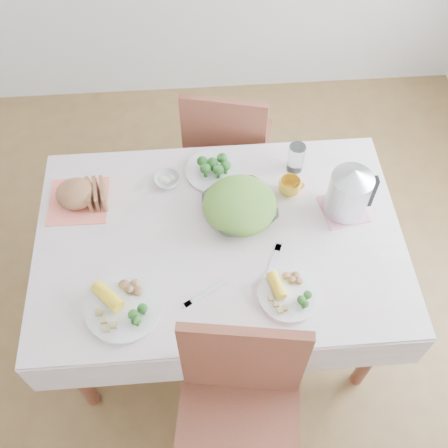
{
  "coord_description": "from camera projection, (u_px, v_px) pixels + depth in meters",
  "views": [
    {
      "loc": [
        -0.07,
        -1.17,
        2.55
      ],
      "look_at": [
        0.02,
        0.02,
        0.82
      ],
      "focal_mm": 42.0,
      "sensor_mm": 36.0,
      "label": 1
    }
  ],
  "objects": [
    {
      "name": "dinner_plate_right",
      "position": [
        289.0,
        294.0,
        1.98
      ],
      "size": [
        0.26,
        0.26,
        0.02
      ],
      "primitive_type": "cylinder",
      "rotation": [
        0.0,
        0.0,
        -0.12
      ],
      "color": "white",
      "rests_on": "tablecloth"
    },
    {
      "name": "glass_tumbler",
      "position": [
        296.0,
        159.0,
        2.29
      ],
      "size": [
        0.09,
        0.09,
        0.14
      ],
      "primitive_type": "cylinder",
      "rotation": [
        0.0,
        0.0,
        0.31
      ],
      "color": "white",
      "rests_on": "tablecloth"
    },
    {
      "name": "floor",
      "position": [
        221.0,
        316.0,
        2.77
      ],
      "size": [
        3.6,
        3.6,
        0.0
      ],
      "primitive_type": "plane",
      "color": "brown",
      "rests_on": "ground"
    },
    {
      "name": "fork_right",
      "position": [
        272.0,
        265.0,
        2.06
      ],
      "size": [
        0.1,
        0.2,
        0.0
      ],
      "primitive_type": "cube",
      "rotation": [
        0.0,
        0.0,
        -0.39
      ],
      "color": "silver",
      "rests_on": "tablecloth"
    },
    {
      "name": "dinner_plate_left",
      "position": [
        124.0,
        308.0,
        1.94
      ],
      "size": [
        0.37,
        0.37,
        0.02
      ],
      "primitive_type": "cylinder",
      "rotation": [
        0.0,
        0.0,
        0.39
      ],
      "color": "white",
      "rests_on": "tablecloth"
    },
    {
      "name": "pink_tray",
      "position": [
        343.0,
        209.0,
        2.21
      ],
      "size": [
        0.21,
        0.21,
        0.01
      ],
      "primitive_type": "cube",
      "rotation": [
        0.0,
        0.0,
        0.18
      ],
      "color": "pink",
      "rests_on": "tablecloth"
    },
    {
      "name": "yellow_mug",
      "position": [
        290.0,
        187.0,
        2.24
      ],
      "size": [
        0.12,
        0.12,
        0.08
      ],
      "primitive_type": "imported",
      "rotation": [
        0.0,
        0.0,
        0.24
      ],
      "color": "gold",
      "rests_on": "tablecloth"
    },
    {
      "name": "chair_near",
      "position": [
        237.0,
        442.0,
        1.97
      ],
      "size": [
        0.53,
        0.53,
        1.02
      ],
      "primitive_type": "cube",
      "rotation": [
        0.0,
        0.0,
        -0.15
      ],
      "color": "brown",
      "rests_on": "floor"
    },
    {
      "name": "broccoli_plate",
      "position": [
        213.0,
        172.0,
        2.32
      ],
      "size": [
        0.31,
        0.31,
        0.02
      ],
      "primitive_type": "cylinder",
      "rotation": [
        0.0,
        0.0,
        0.28
      ],
      "color": "beige",
      "rests_on": "tablecloth"
    },
    {
      "name": "bread_loaf",
      "position": [
        75.0,
        193.0,
        2.19
      ],
      "size": [
        0.18,
        0.17,
        0.1
      ],
      "primitive_type": "ellipsoid",
      "rotation": [
        0.0,
        0.0,
        -0.07
      ],
      "color": "brown",
      "rests_on": "napkin"
    },
    {
      "name": "fruit_bowl",
      "position": [
        167.0,
        180.0,
        2.29
      ],
      "size": [
        0.13,
        0.13,
        0.04
      ],
      "primitive_type": "imported",
      "rotation": [
        0.0,
        0.0,
        -0.17
      ],
      "color": "white",
      "rests_on": "tablecloth"
    },
    {
      "name": "napkin",
      "position": [
        78.0,
        201.0,
        2.24
      ],
      "size": [
        0.25,
        0.25,
        0.0
      ],
      "primitive_type": "cube",
      "rotation": [
        0.0,
        0.0,
        -0.01
      ],
      "color": "#FD7661",
      "rests_on": "tablecloth"
    },
    {
      "name": "dining_table",
      "position": [
        220.0,
        282.0,
        2.46
      ],
      "size": [
        1.4,
        0.9,
        0.75
      ],
      "primitive_type": "cube",
      "color": "brown",
      "rests_on": "floor"
    },
    {
      "name": "knife",
      "position": [
        205.0,
        293.0,
        1.99
      ],
      "size": [
        0.17,
        0.11,
        0.0
      ],
      "primitive_type": "cube",
      "rotation": [
        0.0,
        0.0,
        2.09
      ],
      "color": "silver",
      "rests_on": "tablecloth"
    },
    {
      "name": "chair_far",
      "position": [
        229.0,
        144.0,
        2.83
      ],
      "size": [
        0.52,
        0.52,
        0.95
      ],
      "primitive_type": "cube",
      "rotation": [
        0.0,
        0.0,
        2.91
      ],
      "color": "brown",
      "rests_on": "floor"
    },
    {
      "name": "salad_bowl",
      "position": [
        240.0,
        209.0,
        2.17
      ],
      "size": [
        0.37,
        0.37,
        0.07
      ],
      "primitive_type": "imported",
      "rotation": [
        0.0,
        0.0,
        0.35
      ],
      "color": "white",
      "rests_on": "tablecloth"
    },
    {
      "name": "tablecloth",
      "position": [
        220.0,
        237.0,
        2.14
      ],
      "size": [
        1.5,
        1.0,
        0.01
      ],
      "primitive_type": "cube",
      "color": "silver",
      "rests_on": "dining_table"
    },
    {
      "name": "electric_kettle",
      "position": [
        349.0,
        192.0,
        2.12
      ],
      "size": [
        0.21,
        0.21,
        0.24
      ],
      "primitive_type": "cylinder",
      "rotation": [
        0.0,
        0.0,
        0.28
      ],
      "color": "#B2B5BA",
      "rests_on": "pink_tray"
    }
  ]
}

